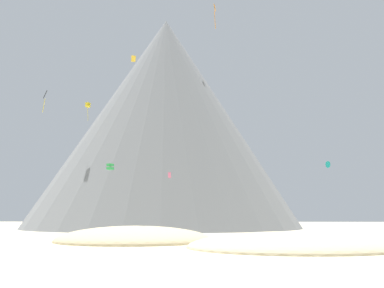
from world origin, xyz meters
TOP-DOWN VIEW (x-y plane):
  - ground_plane at (0.00, 0.00)m, footprint 400.00×400.00m
  - dune_foreground_left at (-6.58, 19.79)m, footprint 24.76×24.51m
  - dune_foreground_right at (11.44, 10.36)m, footprint 24.68×22.49m
  - bush_low_patch at (-15.91, 21.39)m, footprint 1.52×1.52m
  - bush_near_right at (-12.30, 15.09)m, footprint 3.29×3.29m
  - bush_near_left at (11.69, 14.44)m, footprint 2.96×2.96m
  - bush_mid_center at (1.92, 19.60)m, footprint 1.94×1.94m
  - rock_massif at (-9.99, 78.32)m, footprint 89.49×89.49m
  - kite_gold_high at (-9.08, 27.94)m, footprint 0.75×0.52m
  - kite_black_mid at (-26.54, 35.95)m, footprint 0.75×0.90m
  - kite_orange_high at (3.73, 28.59)m, footprint 0.34×0.60m
  - kite_teal_low at (24.36, 44.53)m, footprint 0.88×1.23m
  - kite_yellow_high at (-26.32, 58.75)m, footprint 1.17×1.20m
  - kite_green_low at (-15.80, 41.36)m, footprint 1.30×1.30m
  - kite_rainbow_low at (-4.52, 38.79)m, footprint 0.47×0.77m

SIDE VIEW (x-z plane):
  - ground_plane at x=0.00m, z-range 0.00..0.00m
  - dune_foreground_left at x=-6.58m, z-range -1.89..1.89m
  - dune_foreground_right at x=11.44m, z-range -1.56..1.56m
  - bush_near_right at x=-12.30m, z-range 0.00..0.54m
  - bush_mid_center at x=1.92m, z-range 0.00..0.70m
  - bush_low_patch at x=-15.91m, z-range 0.00..0.72m
  - bush_near_left at x=11.69m, z-range 0.00..0.89m
  - kite_rainbow_low at x=-4.52m, z-range 9.65..10.70m
  - kite_green_low at x=-15.80m, z-range 11.49..12.58m
  - kite_teal_low at x=24.36m, z-range 11.89..13.15m
  - kite_black_mid at x=-26.54m, z-range 21.91..25.96m
  - kite_gold_high at x=-9.08m, z-range 26.93..27.90m
  - kite_yellow_high at x=-26.32m, z-range 26.55..30.83m
  - rock_massif at x=-9.99m, z-range -0.75..58.78m
  - kite_orange_high at x=3.73m, z-range 33.14..37.36m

